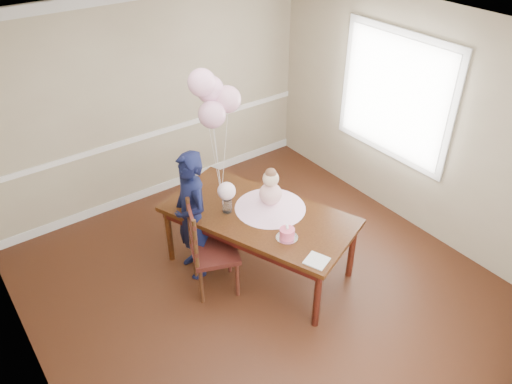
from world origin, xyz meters
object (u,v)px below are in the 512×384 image
Objects in this scene: birthday_cake at (287,233)px; woman at (192,216)px; dining_chair_seat at (215,253)px; dining_table_top at (259,215)px.

woman is (-0.58, 0.88, -0.07)m from birthday_cake.
dining_table_top is at bearing 18.88° from dining_chair_seat.
dining_chair_seat is (-0.56, 0.02, -0.25)m from dining_table_top.
dining_table_top is 4.32× the size of dining_chair_seat.
woman reaches higher than birthday_cake.
birthday_cake is 0.32× the size of dining_chair_seat.
woman reaches higher than dining_table_top.
birthday_cake reaches higher than dining_table_top.
birthday_cake is 0.82m from dining_chair_seat.
woman is at bearing 123.15° from birthday_cake.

